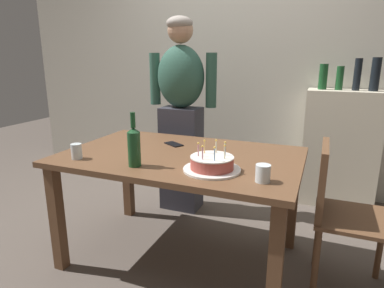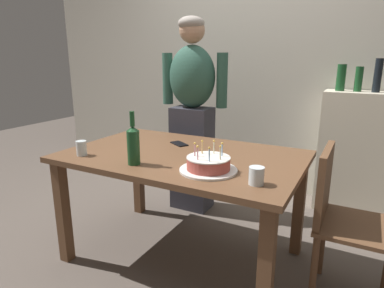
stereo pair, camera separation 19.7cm
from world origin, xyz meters
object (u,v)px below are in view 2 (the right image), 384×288
object	(u,v)px
birthday_cake	(208,165)
person_man_bearded	(192,113)
water_glass_near	(81,148)
water_glass_far	(256,176)
cell_phone	(179,144)
wine_bottle	(133,144)
dining_chair	(341,214)

from	to	relation	value
birthday_cake	person_man_bearded	bearing A→B (deg)	122.43
water_glass_near	water_glass_far	xyz separation A→B (m)	(1.12, 0.04, -0.00)
birthday_cake	cell_phone	world-z (taller)	birthday_cake
water_glass_near	person_man_bearded	size ratio (longest dim) A/B	0.06
person_man_bearded	water_glass_far	bearing A→B (deg)	131.31
wine_bottle	person_man_bearded	xyz separation A→B (m)	(-0.17, 1.04, 0.01)
wine_bottle	person_man_bearded	world-z (taller)	person_man_bearded
water_glass_near	dining_chair	size ratio (longest dim) A/B	0.11
water_glass_near	dining_chair	distance (m)	1.57
water_glass_far	birthday_cake	bearing A→B (deg)	167.28
water_glass_near	water_glass_far	world-z (taller)	water_glass_near
birthday_cake	dining_chair	world-z (taller)	birthday_cake
birthday_cake	wine_bottle	xyz separation A→B (m)	(-0.43, -0.09, 0.08)
water_glass_far	dining_chair	distance (m)	0.58
person_man_bearded	dining_chair	xyz separation A→B (m)	(1.27, -0.66, -0.36)
wine_bottle	dining_chair	bearing A→B (deg)	18.97
water_glass_near	birthday_cake	bearing A→B (deg)	7.14
birthday_cake	water_glass_far	xyz separation A→B (m)	(0.29, -0.07, 0.01)
water_glass_near	dining_chair	world-z (taller)	dining_chair
birthday_cake	water_glass_near	xyz separation A→B (m)	(-0.83, -0.10, 0.01)
dining_chair	birthday_cake	bearing A→B (deg)	113.14
birthday_cake	person_man_bearded	distance (m)	1.13
birthday_cake	water_glass_near	bearing A→B (deg)	-172.86
water_glass_near	cell_phone	size ratio (longest dim) A/B	0.65
water_glass_near	wine_bottle	world-z (taller)	wine_bottle
cell_phone	birthday_cake	bearing A→B (deg)	-13.28
water_glass_near	cell_phone	world-z (taller)	water_glass_near
water_glass_far	wine_bottle	distance (m)	0.72
cell_phone	dining_chair	bearing A→B (deg)	24.24
person_man_bearded	wine_bottle	bearing A→B (deg)	99.35
water_glass_far	cell_phone	distance (m)	0.86
water_glass_far	person_man_bearded	xyz separation A→B (m)	(-0.89, 1.01, 0.09)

